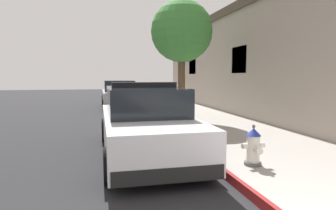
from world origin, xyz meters
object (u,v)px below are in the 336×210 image
object	(u,v)px
police_cruiser	(145,123)
street_tree	(182,32)
parked_car_silver_ahead	(119,95)
fire_hydrant	(253,147)

from	to	relation	value
police_cruiser	street_tree	distance (m)	5.62
parked_car_silver_ahead	fire_hydrant	world-z (taller)	parked_car_silver_ahead
parked_car_silver_ahead	street_tree	distance (m)	7.12
street_tree	fire_hydrant	bearing A→B (deg)	-93.20
police_cruiser	fire_hydrant	bearing A→B (deg)	-45.14
police_cruiser	street_tree	xyz separation A→B (m)	(2.11, 4.43, 2.75)
police_cruiser	parked_car_silver_ahead	world-z (taller)	police_cruiser
parked_car_silver_ahead	police_cruiser	bearing A→B (deg)	-90.49
fire_hydrant	police_cruiser	bearing A→B (deg)	134.86
fire_hydrant	street_tree	xyz separation A→B (m)	(0.35, 6.20, 2.98)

